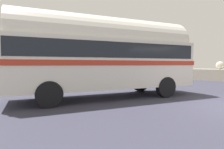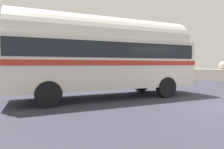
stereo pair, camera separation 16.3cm
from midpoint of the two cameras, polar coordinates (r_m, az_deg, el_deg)
The scene contains 1 object.
vintage_coach at distance 8.65m, azimuth -2.54°, elevation 6.34°, with size 5.32×8.87×3.70m.
Camera 1 is at (1.32, -7.85, 1.56)m, focal length 29.89 mm.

